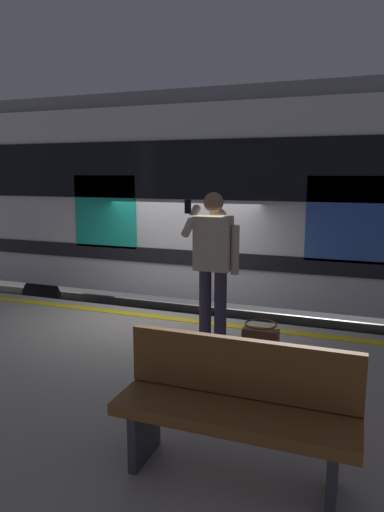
{
  "coord_description": "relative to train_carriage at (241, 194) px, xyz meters",
  "views": [
    {
      "loc": [
        -2.66,
        5.94,
        2.96
      ],
      "look_at": [
        -0.57,
        0.3,
        1.87
      ],
      "focal_mm": 32.44,
      "sensor_mm": 36.0,
      "label": 1
    }
  ],
  "objects": [
    {
      "name": "platform",
      "position": [
        0.54,
        4.75,
        -2.09
      ],
      "size": [
        17.93,
        4.84,
        0.97
      ],
      "primitive_type": "cube",
      "color": "#9E998E",
      "rests_on": "ground"
    },
    {
      "name": "bench",
      "position": [
        -1.41,
        5.55,
        -1.11
      ],
      "size": [
        1.58,
        0.44,
        0.9
      ],
      "color": "brown",
      "rests_on": "platform"
    },
    {
      "name": "safety_line",
      "position": [
        0.54,
        2.63,
        -1.6
      ],
      "size": [
        17.57,
        0.16,
        0.01
      ],
      "primitive_type": "cube",
      "color": "yellow",
      "rests_on": "platform"
    },
    {
      "name": "passenger",
      "position": [
        -0.59,
        3.47,
        -0.54
      ],
      "size": [
        0.57,
        0.55,
        1.78
      ],
      "color": "#383347",
      "rests_on": "platform"
    },
    {
      "name": "track_rail_far",
      "position": [
        0.54,
        -0.72,
        -2.49
      ],
      "size": [
        23.3,
        0.08,
        0.16
      ],
      "primitive_type": "cube",
      "color": "slate",
      "rests_on": "ground"
    },
    {
      "name": "handbag",
      "position": [
        -1.14,
        3.44,
        -1.43
      ],
      "size": [
        0.4,
        0.36,
        0.35
      ],
      "color": "#59331E",
      "rests_on": "platform"
    },
    {
      "name": "ground_plane",
      "position": [
        0.54,
        2.33,
        -2.57
      ],
      "size": [
        26.89,
        26.89,
        0.0
      ],
      "primitive_type": "plane",
      "color": "#3D3D3F"
    },
    {
      "name": "track_rail_near",
      "position": [
        0.54,
        0.71,
        -2.49
      ],
      "size": [
        23.3,
        0.08,
        0.16
      ],
      "primitive_type": "cube",
      "color": "slate",
      "rests_on": "ground"
    },
    {
      "name": "train_carriage",
      "position": [
        0.0,
        0.0,
        0.0
      ],
      "size": [
        11.01,
        3.1,
        4.07
      ],
      "color": "silver",
      "rests_on": "ground"
    }
  ]
}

